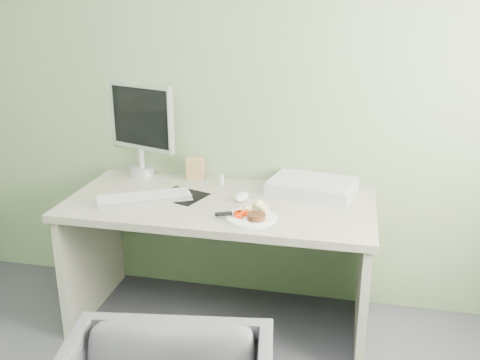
% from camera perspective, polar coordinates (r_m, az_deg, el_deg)
% --- Properties ---
extents(wall_back, '(3.50, 0.00, 3.50)m').
position_cam_1_polar(wall_back, '(3.00, -0.52, 11.48)').
color(wall_back, gray).
rests_on(wall_back, floor).
extents(desk, '(1.60, 0.75, 0.73)m').
position_cam_1_polar(desk, '(2.87, -2.13, -5.64)').
color(desk, '#B0A693').
rests_on(desk, floor).
extents(plate, '(0.24, 0.24, 0.01)m').
position_cam_1_polar(plate, '(2.57, 1.22, -4.03)').
color(plate, white).
rests_on(plate, desk).
extents(steak, '(0.09, 0.09, 0.03)m').
position_cam_1_polar(steak, '(2.53, 1.75, -3.91)').
color(steak, black).
rests_on(steak, plate).
extents(potato_pile, '(0.12, 0.11, 0.06)m').
position_cam_1_polar(potato_pile, '(2.60, 1.99, -2.91)').
color(potato_pile, tan).
rests_on(potato_pile, plate).
extents(carrot_heap, '(0.08, 0.07, 0.04)m').
position_cam_1_polar(carrot_heap, '(2.56, 0.12, -3.47)').
color(carrot_heap, '#EA3104').
rests_on(carrot_heap, plate).
extents(steak_knife, '(0.20, 0.11, 0.02)m').
position_cam_1_polar(steak_knife, '(2.57, -1.01, -3.58)').
color(steak_knife, silver).
rests_on(steak_knife, plate).
extents(mousepad, '(0.29, 0.28, 0.00)m').
position_cam_1_polar(mousepad, '(2.88, -6.24, -1.67)').
color(mousepad, black).
rests_on(mousepad, desk).
extents(keyboard, '(0.49, 0.36, 0.02)m').
position_cam_1_polar(keyboard, '(2.84, -10.16, -1.85)').
color(keyboard, white).
rests_on(keyboard, desk).
extents(computer_mouse, '(0.09, 0.12, 0.04)m').
position_cam_1_polar(computer_mouse, '(2.79, 0.20, -1.82)').
color(computer_mouse, white).
rests_on(computer_mouse, desk).
extents(photo_frame, '(0.11, 0.05, 0.14)m').
position_cam_1_polar(photo_frame, '(3.11, -4.78, 1.24)').
color(photo_frame, olive).
rests_on(photo_frame, desk).
extents(eyedrop_bottle, '(0.03, 0.03, 0.07)m').
position_cam_1_polar(eyedrop_bottle, '(3.03, -1.96, 0.11)').
color(eyedrop_bottle, white).
rests_on(eyedrop_bottle, desk).
extents(scanner, '(0.50, 0.38, 0.07)m').
position_cam_1_polar(scanner, '(2.91, 7.68, -0.78)').
color(scanner, '#A9ACB0').
rests_on(scanner, desk).
extents(monitor, '(0.45, 0.19, 0.55)m').
position_cam_1_polar(monitor, '(3.16, -10.57, 5.85)').
color(monitor, silver).
rests_on(monitor, desk).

